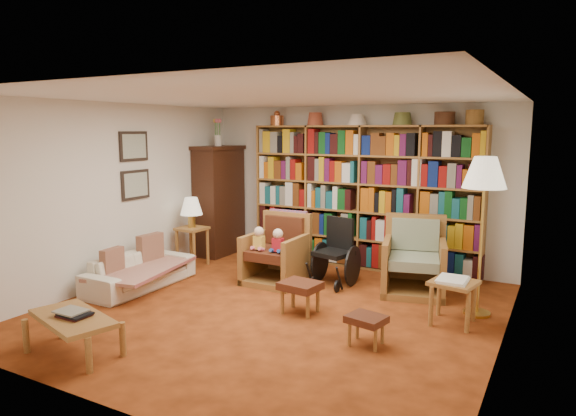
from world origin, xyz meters
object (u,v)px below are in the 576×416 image
Objects in this scene: armchair_leather at (279,253)px; coffee_table at (73,321)px; side_table_papers at (454,288)px; armchair_sage at (416,263)px; sofa at (140,271)px; side_table_lamp at (192,237)px; floor_lamp at (484,179)px; footstool_b at (366,321)px; wheelchair at (336,254)px; footstool_a at (300,288)px.

coffee_table is at bearing -99.58° from armchair_leather.
armchair_sage is at bearing 124.78° from side_table_papers.
side_table_papers is at bearing -55.22° from armchair_sage.
sofa is 1.64× the size of armchair_leather.
armchair_leather is at bearing -1.74° from side_table_lamp.
armchair_leather reaches higher than sofa.
side_table_papers is at bearing -80.33° from sofa.
armchair_sage is 1.58m from floor_lamp.
side_table_lamp is 3.80m from footstool_b.
side_table_lamp is at bearing 178.34° from floor_lamp.
side_table_papers is (0.67, -0.96, 0.03)m from armchair_sage.
floor_lamp is (4.20, 1.12, 1.35)m from sofa.
side_table_lamp is 1.49× the size of footstool_b.
armchair_leather is 0.92× the size of coffee_table.
wheelchair reaches higher than side_table_lamp.
floor_lamp is (1.94, -0.35, 1.17)m from wheelchair.
side_table_papers is (2.50, -0.50, 0.01)m from armchair_leather.
footstool_b is (3.46, -1.56, -0.21)m from side_table_lamp.
armchair_leather reaches higher than side_table_lamp.
footstool_b is (1.10, -1.78, -0.17)m from wheelchair.
armchair_leather is 2.40m from footstool_b.
side_table_papers is at bearing -114.79° from floor_lamp.
sofa is 3.30× the size of footstool_a.
armchair_leather is at bearing -160.38° from wheelchair.
side_table_lamp is 3.29m from coffee_table.
sofa is 3.38m from footstool_b.
sofa is 0.87× the size of floor_lamp.
wheelchair is at bearing 121.75° from footstool_b.
sofa is 1.74× the size of wheelchair.
wheelchair is (2.36, 0.22, -0.04)m from side_table_lamp.
footstool_b is at bearing -39.04° from armchair_leather.
footstool_b is (0.99, -0.49, -0.06)m from footstool_a.
sofa is 3.86× the size of footstool_b.
wheelchair reaches higher than footstool_a.
armchair_leather is at bearing 168.60° from side_table_papers.
side_table_lamp is at bearing 156.56° from footstool_a.
floor_lamp is 4.56m from coffee_table.
side_table_lamp is 0.58× the size of coffee_table.
sofa is at bearing -141.54° from armchair_leather.
footstool_a is (-1.63, -0.52, -0.10)m from side_table_papers.
floor_lamp is at bearing -1.62° from armchair_leather.
side_table_papers is at bearing -11.40° from armchair_leather.
sofa is 1.27m from side_table_lamp.
footstool_a is (2.37, 0.17, 0.07)m from sofa.
armchair_leather is 1.06× the size of wheelchair.
armchair_sage is 1.97m from footstool_b.
footstool_a is (0.11, -1.29, -0.11)m from wheelchair.
side_table_papers is 3.95m from coffee_table.
footstool_a is at bearing -162.44° from side_table_papers.
armchair_leather is at bearing 80.42° from coffee_table.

